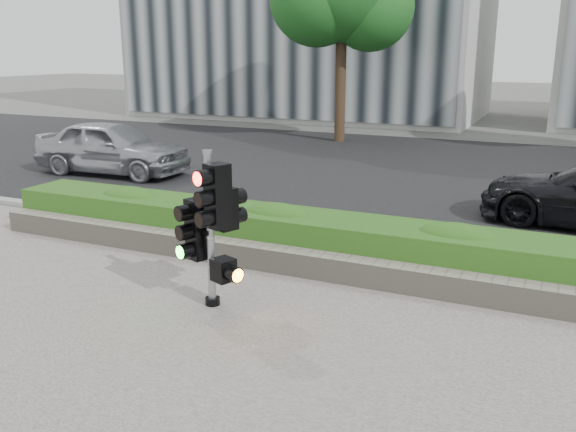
# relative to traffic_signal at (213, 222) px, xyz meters

# --- Properties ---
(ground) EXTENTS (120.00, 120.00, 0.00)m
(ground) POSITION_rel_traffic_signal_xyz_m (1.06, -0.47, -1.10)
(ground) COLOR #51514C
(ground) RESTS_ON ground
(road) EXTENTS (60.00, 13.00, 0.02)m
(road) POSITION_rel_traffic_signal_xyz_m (1.06, 9.53, -1.09)
(road) COLOR black
(road) RESTS_ON ground
(curb) EXTENTS (60.00, 0.25, 0.12)m
(curb) POSITION_rel_traffic_signal_xyz_m (1.06, 2.68, -1.04)
(curb) COLOR gray
(curb) RESTS_ON ground
(stone_wall) EXTENTS (12.00, 0.32, 0.34)m
(stone_wall) POSITION_rel_traffic_signal_xyz_m (1.06, 1.43, -0.90)
(stone_wall) COLOR gray
(stone_wall) RESTS_ON sidewalk
(hedge) EXTENTS (12.00, 1.00, 0.68)m
(hedge) POSITION_rel_traffic_signal_xyz_m (1.06, 2.08, -0.73)
(hedge) COLOR #4B912C
(hedge) RESTS_ON sidewalk
(traffic_signal) EXTENTS (0.72, 0.61, 1.94)m
(traffic_signal) POSITION_rel_traffic_signal_xyz_m (0.00, 0.00, 0.00)
(traffic_signal) COLOR black
(traffic_signal) RESTS_ON sidewalk
(car_silver) EXTENTS (4.11, 1.82, 1.37)m
(car_silver) POSITION_rel_traffic_signal_xyz_m (-6.74, 6.13, -0.40)
(car_silver) COLOR #A2A5A9
(car_silver) RESTS_ON road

